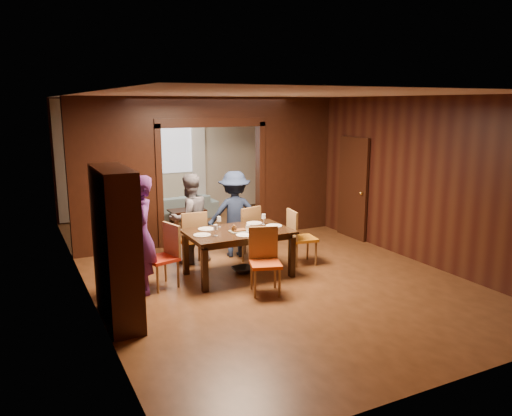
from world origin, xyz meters
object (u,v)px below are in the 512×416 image
chair_right (303,237)px  chair_far_l (192,238)px  sofa (177,207)px  dining_table (238,253)px  chair_near (265,262)px  hutch (116,246)px  person_purple (141,235)px  person_grey (190,218)px  chair_far_r (244,232)px  coffee_table (187,218)px  chair_left (161,257)px  person_navy (235,214)px

chair_right → chair_far_l: bearing=73.9°
sofa → dining_table: (-0.38, -4.46, 0.10)m
sofa → chair_near: bearing=84.7°
dining_table → chair_near: 0.90m
chair_far_l → hutch: bearing=51.5°
person_purple → person_grey: person_purple is taller
chair_far_r → person_purple: bearing=7.8°
chair_right → chair_near: (-1.23, -0.95, 0.00)m
coffee_table → chair_far_l: chair_far_l is taller
coffee_table → chair_left: (-1.61, -3.50, 0.28)m
dining_table → chair_far_l: size_ratio=1.72×
person_grey → chair_far_l: bearing=70.1°
chair_left → sofa: bearing=144.1°
hutch → sofa: bearing=65.1°
chair_far_r → sofa: bearing=-103.5°
chair_far_r → coffee_table: bearing=-101.8°
person_purple → sofa: 4.96m
person_navy → chair_far_l: size_ratio=1.63×
person_grey → chair_left: 1.32m
chair_left → chair_right: (2.54, 0.02, 0.00)m
chair_far_l → chair_far_r: (0.98, -0.04, 0.00)m
coffee_table → chair_far_l: (-0.82, -2.66, 0.28)m
dining_table → chair_right: 1.27m
person_navy → coffee_table: 2.59m
coffee_table → chair_left: chair_left is taller
chair_near → chair_far_l: bearing=124.4°
person_navy → chair_left: bearing=45.3°
person_purple → chair_far_r: size_ratio=1.81×
chair_near → chair_left: bearing=162.6°
person_navy → coffee_table: size_ratio=1.97×
chair_far_l → dining_table: bearing=123.0°
person_purple → chair_far_r: (2.08, 0.89, -0.39)m
chair_near → chair_far_r: bearing=93.1°
chair_right → chair_far_l: (-1.75, 0.82, 0.00)m
hutch → person_grey: bearing=49.6°
person_grey → chair_far_r: bearing=157.7°
person_grey → chair_far_l: (-0.03, -0.16, -0.31)m
chair_right → chair_far_l: size_ratio=1.00×
chair_far_r → chair_near: size_ratio=1.00×
person_purple → coffee_table: bearing=157.1°
person_grey → chair_left: bearing=40.4°
person_purple → hutch: 0.99m
dining_table → sofa: bearing=85.1°
chair_far_r → hutch: 3.16m
person_navy → chair_right: 1.33m
chair_left → chair_right: same height
person_navy → chair_right: person_navy is taller
dining_table → chair_left: (-1.28, 0.04, 0.10)m
chair_far_l → coffee_table: bearing=-103.3°
dining_table → chair_far_r: bearing=59.4°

